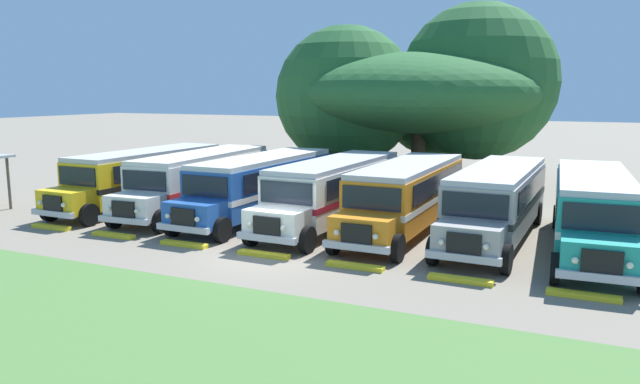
% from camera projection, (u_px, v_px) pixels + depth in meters
% --- Properties ---
extents(ground_plane, '(220.00, 220.00, 0.00)m').
position_uv_depth(ground_plane, '(267.00, 255.00, 21.60)').
color(ground_plane, slate).
extents(foreground_grass_strip, '(80.00, 10.37, 0.01)m').
position_uv_depth(foreground_grass_strip, '(80.00, 346.00, 13.86)').
color(foreground_grass_strip, '#4C7538').
rests_on(foreground_grass_strip, ground_plane).
extents(parked_bus_slot_0, '(2.84, 10.86, 2.82)m').
position_uv_depth(parked_bus_slot_0, '(144.00, 175.00, 30.83)').
color(parked_bus_slot_0, yellow).
rests_on(parked_bus_slot_0, ground_plane).
extents(parked_bus_slot_1, '(3.19, 10.91, 2.82)m').
position_uv_depth(parked_bus_slot_1, '(200.00, 178.00, 29.63)').
color(parked_bus_slot_1, silver).
rests_on(parked_bus_slot_1, ground_plane).
extents(parked_bus_slot_2, '(2.85, 10.86, 2.82)m').
position_uv_depth(parked_bus_slot_2, '(261.00, 183.00, 27.99)').
color(parked_bus_slot_2, '#23519E').
rests_on(parked_bus_slot_2, ground_plane).
extents(parked_bus_slot_3, '(2.91, 10.87, 2.82)m').
position_uv_depth(parked_bus_slot_3, '(334.00, 189.00, 26.44)').
color(parked_bus_slot_3, silver).
rests_on(parked_bus_slot_3, ground_plane).
extents(parked_bus_slot_4, '(2.74, 10.85, 2.82)m').
position_uv_depth(parked_bus_slot_4, '(407.00, 193.00, 25.29)').
color(parked_bus_slot_4, orange).
rests_on(parked_bus_slot_4, ground_plane).
extents(parked_bus_slot_5, '(2.92, 10.87, 2.82)m').
position_uv_depth(parked_bus_slot_5, '(497.00, 199.00, 23.92)').
color(parked_bus_slot_5, '#9E9993').
rests_on(parked_bus_slot_5, ground_plane).
extents(parked_bus_slot_6, '(3.20, 10.91, 2.82)m').
position_uv_depth(parked_bus_slot_6, '(593.00, 208.00, 22.09)').
color(parked_bus_slot_6, teal).
rests_on(parked_bus_slot_6, ground_plane).
extents(curb_wheelstop_0, '(2.00, 0.36, 0.15)m').
position_uv_depth(curb_wheelstop_0, '(51.00, 227.00, 25.71)').
color(curb_wheelstop_0, yellow).
rests_on(curb_wheelstop_0, ground_plane).
extents(curb_wheelstop_1, '(2.00, 0.36, 0.15)m').
position_uv_depth(curb_wheelstop_1, '(114.00, 235.00, 24.27)').
color(curb_wheelstop_1, yellow).
rests_on(curb_wheelstop_1, ground_plane).
extents(curb_wheelstop_2, '(2.00, 0.36, 0.15)m').
position_uv_depth(curb_wheelstop_2, '(184.00, 244.00, 22.83)').
color(curb_wheelstop_2, yellow).
rests_on(curb_wheelstop_2, ground_plane).
extents(curb_wheelstop_3, '(2.00, 0.36, 0.15)m').
position_uv_depth(curb_wheelstop_3, '(264.00, 254.00, 21.40)').
color(curb_wheelstop_3, yellow).
rests_on(curb_wheelstop_3, ground_plane).
extents(curb_wheelstop_4, '(2.00, 0.36, 0.15)m').
position_uv_depth(curb_wheelstop_4, '(355.00, 266.00, 19.96)').
color(curb_wheelstop_4, yellow).
rests_on(curb_wheelstop_4, ground_plane).
extents(curb_wheelstop_5, '(2.00, 0.36, 0.15)m').
position_uv_depth(curb_wheelstop_5, '(460.00, 280.00, 18.52)').
color(curb_wheelstop_5, yellow).
rests_on(curb_wheelstop_5, ground_plane).
extents(curb_wheelstop_6, '(2.00, 0.36, 0.15)m').
position_uv_depth(curb_wheelstop_6, '(583.00, 295.00, 17.09)').
color(curb_wheelstop_6, yellow).
rests_on(curb_wheelstop_6, ground_plane).
extents(broad_shade_tree, '(17.09, 15.62, 11.26)m').
position_uv_depth(broad_shade_tree, '(422.00, 92.00, 38.27)').
color(broad_shade_tree, brown).
rests_on(broad_shade_tree, ground_plane).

